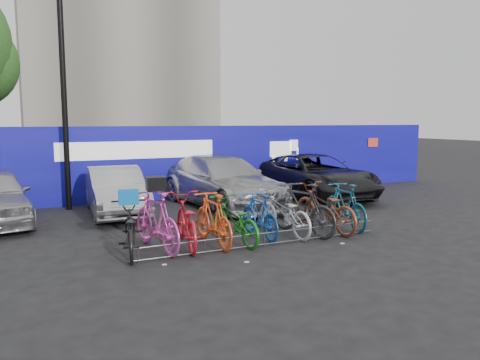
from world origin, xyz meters
TOP-DOWN VIEW (x-y plane):
  - ground at (0.00, 0.00)m, footprint 100.00×100.00m
  - hoarding at (0.01, 6.00)m, footprint 22.00×0.18m
  - lamppost at (-3.20, 5.40)m, footprint 0.25×0.50m
  - bike_rack at (-0.00, -0.60)m, footprint 5.60×0.03m
  - car_1 at (-2.09, 4.19)m, footprint 1.58×4.01m
  - car_2 at (1.10, 4.10)m, footprint 2.84×5.47m
  - car_3 at (4.51, 4.20)m, footprint 2.40×5.20m
  - bike_0 at (-2.62, -0.02)m, footprint 1.02×1.99m
  - bike_1 at (-2.06, 0.08)m, footprint 0.87×2.08m
  - bike_2 at (-1.45, 0.09)m, footprint 1.05×2.14m
  - bike_3 at (-0.91, -0.06)m, footprint 0.55×1.86m
  - bike_4 at (-0.44, -0.07)m, footprint 0.84×1.89m
  - bike_5 at (0.26, 0.10)m, footprint 0.47×1.66m
  - bike_6 at (0.87, 0.08)m, footprint 0.83×1.99m
  - bike_7 at (1.28, -0.05)m, footprint 1.00×2.06m
  - bike_8 at (1.91, -0.00)m, footprint 0.91×2.16m
  - bike_9 at (2.55, 0.04)m, footprint 0.73×1.88m
  - cargo_crate at (-2.62, -0.02)m, footprint 0.42×0.34m
  - cargo_topcase at (-2.06, 0.08)m, footprint 0.40×0.37m

SIDE VIEW (x-z plane):
  - ground at x=0.00m, z-range 0.00..0.00m
  - bike_rack at x=0.00m, z-range 0.01..0.31m
  - bike_4 at x=-0.44m, z-range 0.00..0.96m
  - bike_5 at x=0.26m, z-range 0.00..1.00m
  - bike_0 at x=-2.62m, z-range 0.00..1.00m
  - bike_6 at x=0.87m, z-range 0.00..1.02m
  - bike_2 at x=-1.45m, z-range 0.00..1.08m
  - bike_9 at x=2.55m, z-range 0.00..1.10m
  - bike_8 at x=1.91m, z-range 0.00..1.11m
  - bike_3 at x=-0.91m, z-range 0.00..1.11m
  - bike_7 at x=1.28m, z-range 0.00..1.19m
  - bike_1 at x=-2.06m, z-range 0.00..1.21m
  - car_1 at x=-2.09m, z-range 0.00..1.30m
  - car_3 at x=4.51m, z-range 0.00..1.45m
  - car_2 at x=1.10m, z-range 0.00..1.51m
  - cargo_crate at x=-2.62m, z-range 1.00..1.27m
  - hoarding at x=0.01m, z-range 0.00..2.40m
  - cargo_topcase at x=-2.06m, z-range 1.21..1.48m
  - lamppost at x=-3.20m, z-range 0.22..6.33m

